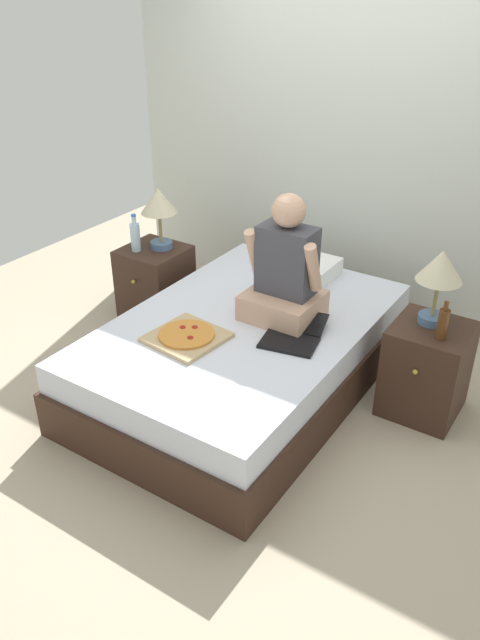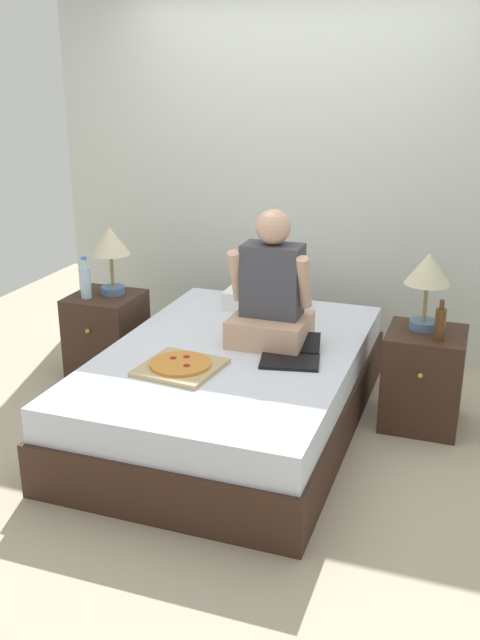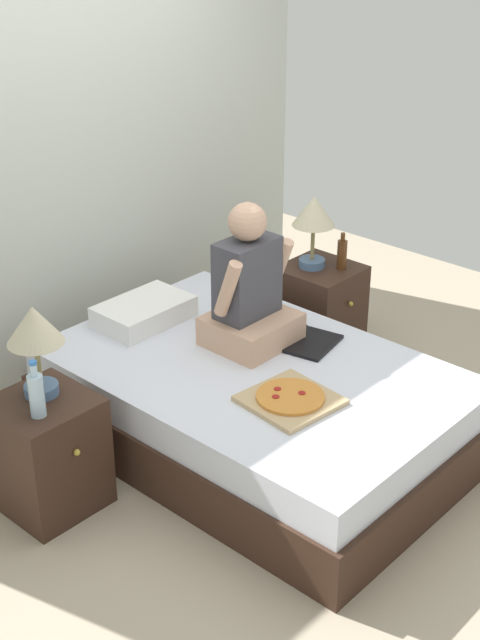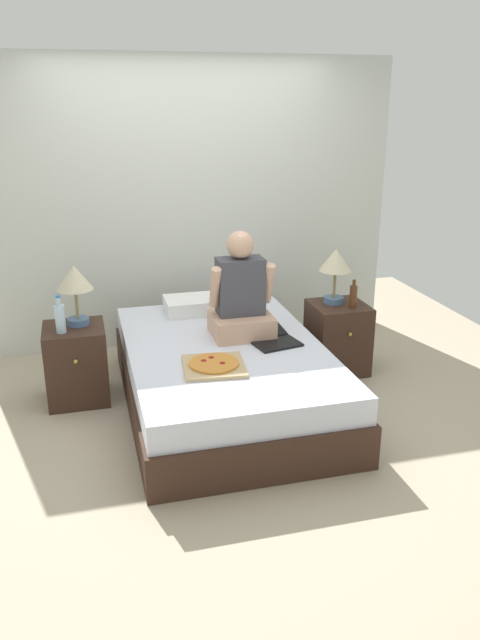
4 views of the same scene
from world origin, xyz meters
name	(u,v)px [view 4 (image 4 of 4)]	position (x,y,z in m)	size (l,w,h in m)	color
ground_plane	(225,405)	(0.00, 0.00, 0.00)	(5.73, 5.73, 0.00)	tan
wall_back	(187,206)	(0.00, 1.43, 1.25)	(3.73, 0.12, 2.50)	silver
bed	(225,376)	(0.00, 0.00, 0.23)	(1.41, 2.14, 0.48)	#382319
nightstand_left	(77,364)	(-1.04, 0.39, 0.29)	(0.44, 0.47, 0.58)	#382319
lamp_on_left_nightstand	(75,282)	(-1.00, 0.44, 0.90)	(0.26, 0.26, 0.45)	#4C6B93
water_bottle	(60,318)	(-1.12, 0.30, 0.69)	(0.07, 0.07, 0.28)	silver
nightstand_right	(337,338)	(1.04, 0.39, 0.29)	(0.44, 0.47, 0.58)	#382319
lamp_on_right_nightstand	(336,264)	(1.01, 0.44, 0.90)	(0.26, 0.26, 0.45)	#4C6B93
beer_bottle	(353,296)	(1.11, 0.29, 0.67)	(0.06, 0.06, 0.23)	#512D14
pillow	(197,305)	(-0.05, 0.79, 0.54)	(0.52, 0.34, 0.12)	white
person_seated	(241,298)	(0.17, 0.20, 0.76)	(0.47, 0.40, 0.78)	tan
laptop	(272,339)	(0.35, -0.02, 0.50)	(0.39, 0.47, 0.07)	black
pizza_box	(214,365)	(-0.16, -0.36, 0.49)	(0.44, 0.44, 0.05)	tan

